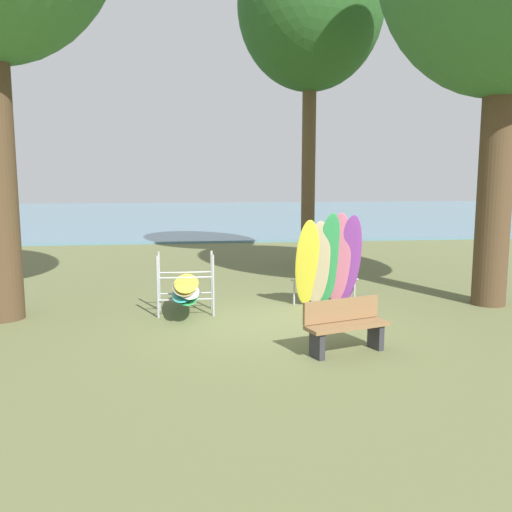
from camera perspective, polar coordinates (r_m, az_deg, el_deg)
The scene contains 6 objects.
ground_plane at distance 10.66m, azimuth 0.82°, elevation -6.91°, with size 80.00×80.00×0.00m, color #60663D.
lake_water at distance 41.25m, azimuth -5.24°, elevation 4.37°, with size 80.00×36.00×0.10m, color slate.
tree_mid_behind at distance 18.09m, azimuth 5.72°, elevation 24.50°, with size 4.42×4.42×10.46m.
leaning_board_pile at distance 11.78m, azimuth 7.59°, elevation -0.60°, with size 1.50×0.88×2.07m.
board_storage_rack at distance 11.33m, azimuth -7.37°, elevation -3.35°, with size 1.15×2.13×1.25m.
park_bench at distance 8.89m, azimuth 9.30°, elevation -7.08°, with size 1.46×0.82×0.85m.
Camera 1 is at (-1.45, -10.19, 2.78)m, focal length 38.35 mm.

